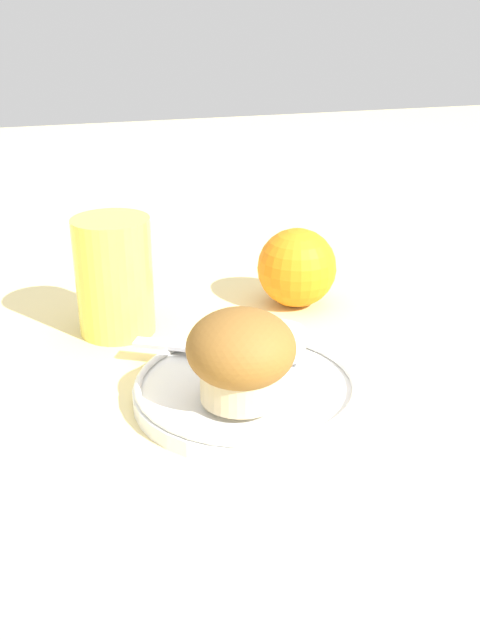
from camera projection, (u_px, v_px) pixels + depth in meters
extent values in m
plane|color=beige|center=(262.00, 392.00, 0.62)|extent=(3.00, 3.00, 0.00)
cylinder|color=white|center=(246.00, 393.00, 0.61)|extent=(0.19, 0.19, 0.01)
torus|color=white|center=(246.00, 382.00, 0.60)|extent=(0.19, 0.19, 0.01)
cylinder|color=beige|center=(241.00, 377.00, 0.56)|extent=(0.07, 0.07, 0.04)
ellipsoid|color=brown|center=(241.00, 348.00, 0.55)|extent=(0.09, 0.09, 0.06)
cylinder|color=silver|center=(279.00, 342.00, 0.64)|extent=(0.05, 0.05, 0.02)
cylinder|color=silver|center=(279.00, 332.00, 0.63)|extent=(0.04, 0.04, 0.00)
sphere|color=#4C194C|center=(239.00, 352.00, 0.63)|extent=(0.01, 0.01, 0.01)
sphere|color=#4C194C|center=(253.00, 350.00, 0.63)|extent=(0.01, 0.01, 0.01)
cube|color=#B7B7BC|center=(217.00, 350.00, 0.65)|extent=(0.14, 0.09, 0.00)
sphere|color=orange|center=(297.00, 268.00, 0.78)|extent=(0.09, 0.09, 0.09)
cylinder|color=#EAD14C|center=(114.00, 276.00, 0.71)|extent=(0.08, 0.08, 0.12)
cube|color=#B2BCCC|center=(12.00, 454.00, 0.53)|extent=(0.14, 0.08, 0.01)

